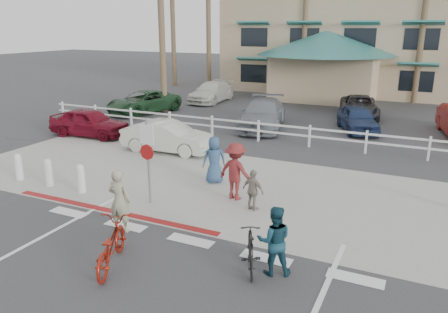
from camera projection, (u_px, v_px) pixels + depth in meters
The scene contains 29 objects.
ground at pixel (178, 252), 10.36m from camera, with size 140.00×140.00×0.00m, color #333335.
bike_path at pixel (126, 297), 8.63m from camera, with size 12.00×16.00×0.01m, color #333335.
sidewalk_plaza at pixel (250, 190), 14.26m from camera, with size 22.00×7.00×0.01m, color gray.
cross_street at pixel (287, 158), 17.72m from camera, with size 40.00×5.00×0.01m, color #333335.
parking_lot at pixel (335, 116), 25.95m from camera, with size 50.00×16.00×0.01m, color #333335.
curb_red at pixel (111, 211), 12.62m from camera, with size 7.00×0.25×0.02m, color maroon.
rail_fence at pixel (312, 136), 19.11m from camera, with size 29.40×0.16×1.00m, color silver, non-canonical shape.
building at pixel (399, 19), 34.77m from camera, with size 28.00×16.00×11.30m, color tan, non-canonical shape.
sign_post at pixel (148, 157), 12.79m from camera, with size 0.50×0.10×2.90m, color gray, non-canonical shape.
bollard_0 at pixel (81, 178), 13.92m from camera, with size 0.26×0.26×0.95m, color silver, non-canonical shape.
bollard_1 at pixel (49, 172), 14.49m from camera, with size 0.26×0.26×0.95m, color silver, non-canonical shape.
bollard_2 at pixel (19, 167), 15.06m from camera, with size 0.26×0.26×0.95m, color silver, non-canonical shape.
palm_1 at pixel (208, 8), 35.05m from camera, with size 4.00×4.00×13.00m, color black, non-canonical shape.
palm_5 at pixel (426, 4), 28.51m from camera, with size 4.00×4.00×13.00m, color black, non-canonical shape.
palm_10 at pixel (161, 11), 25.72m from camera, with size 4.00×4.00×12.00m, color black, non-canonical shape.
bike_red at pixel (111, 245), 9.60m from camera, with size 0.68×1.96×1.03m, color maroon.
rider_red at pixel (120, 201), 11.18m from camera, with size 0.62×0.41×1.70m, color gray.
bike_black at pixel (251, 251), 9.48m from camera, with size 0.43×1.52×0.92m, color black.
rider_black at pixel (274, 241), 9.25m from camera, with size 0.76×0.59×1.55m, color #133846.
pedestrian_a at pixel (236, 171), 13.28m from camera, with size 1.16×0.66×1.79m, color maroon.
pedestrian_child at pixel (253, 190), 12.52m from camera, with size 0.72×0.30×1.23m, color gray.
pedestrian_b at pixel (214, 160), 14.74m from camera, with size 0.79×0.51×1.61m, color navy.
car_white_sedan at pixel (168, 137), 18.44m from camera, with size 1.38×3.96×1.31m, color beige.
car_red_compact at pixel (89, 122), 21.07m from camera, with size 1.60×3.97×1.35m, color maroon.
lot_car_0 at pixel (143, 102), 26.72m from camera, with size 2.22×4.82×1.34m, color #1C3F22.
lot_car_1 at pixel (263, 114), 22.76m from camera, with size 2.08×5.12×1.49m, color gray.
lot_car_2 at pixel (358, 119), 22.04m from camera, with size 1.52×3.79×1.29m, color navy.
lot_car_4 at pixel (212, 92), 30.70m from camera, with size 1.93×4.75×1.38m, color silver.
lot_car_5 at pixel (359, 107), 25.48m from camera, with size 2.06×4.48×1.24m, color #2C2C2F.
Camera 1 is at (4.94, -7.92, 5.15)m, focal length 35.00 mm.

